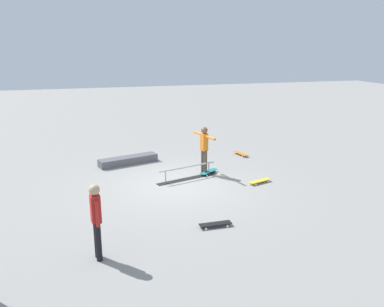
% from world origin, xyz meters
% --- Properties ---
extents(ground_plane, '(60.00, 60.00, 0.00)m').
position_xyz_m(ground_plane, '(0.00, 0.00, 0.00)').
color(ground_plane, gray).
extents(grind_rail, '(2.22, 0.86, 0.44)m').
position_xyz_m(grind_rail, '(-0.54, -0.48, 0.19)').
color(grind_rail, black).
rests_on(grind_rail, ground_plane).
extents(skate_ledge, '(2.24, 1.08, 0.27)m').
position_xyz_m(skate_ledge, '(1.13, -2.73, 0.14)').
color(skate_ledge, '#595960').
rests_on(skate_ledge, ground_plane).
extents(skater_main, '(0.39, 1.30, 1.64)m').
position_xyz_m(skater_main, '(-1.21, -0.84, 0.95)').
color(skater_main, brown).
rests_on(skater_main, ground_plane).
extents(skateboard_main, '(0.76, 0.64, 0.09)m').
position_xyz_m(skateboard_main, '(-1.37, -0.80, 0.07)').
color(skateboard_main, teal).
rests_on(skateboard_main, ground_plane).
extents(bystander_red_shirt, '(0.22, 0.37, 1.62)m').
position_xyz_m(bystander_red_shirt, '(2.56, 3.86, 0.92)').
color(bystander_red_shirt, black).
rests_on(bystander_red_shirt, ground_plane).
extents(loose_skateboard_yellow, '(0.82, 0.43, 0.09)m').
position_xyz_m(loose_skateboard_yellow, '(-2.64, 0.55, 0.07)').
color(loose_skateboard_yellow, yellow).
rests_on(loose_skateboard_yellow, ground_plane).
extents(loose_skateboard_black, '(0.80, 0.26, 0.09)m').
position_xyz_m(loose_skateboard_black, '(-0.24, 3.12, 0.07)').
color(loose_skateboard_black, black).
rests_on(loose_skateboard_black, ground_plane).
extents(loose_skateboard_orange, '(0.40, 0.82, 0.09)m').
position_xyz_m(loose_skateboard_orange, '(-3.33, -2.66, 0.07)').
color(loose_skateboard_orange, orange).
rests_on(loose_skateboard_orange, ground_plane).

